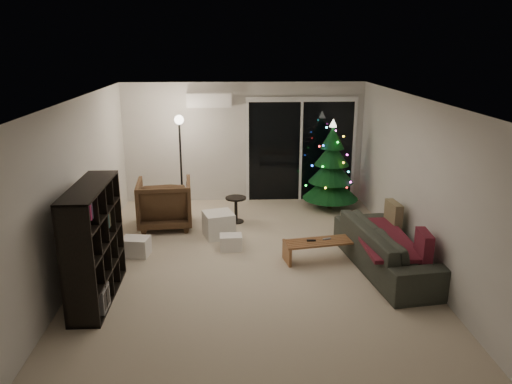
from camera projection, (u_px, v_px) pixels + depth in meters
room at (273, 174)px, 8.86m from camera, size 6.50×7.51×2.60m
bookshelf at (79, 244)px, 6.42m from camera, size 0.70×1.60×1.55m
media_cabinet at (102, 244)px, 7.56m from camera, size 0.67×1.15×0.67m
stereo at (100, 218)px, 7.44m from camera, size 0.34×0.40×0.14m
armchair at (165, 203)px, 9.10m from camera, size 1.04×1.06×0.89m
ottoman at (219, 225)px, 8.69m from camera, size 0.60×0.60×0.44m
cardboard_box_a at (136, 247)px, 7.93m from camera, size 0.46×0.38×0.30m
cardboard_box_b at (231, 242)px, 8.16m from camera, size 0.37×0.28×0.25m
side_table at (236, 210)px, 9.39m from camera, size 0.43×0.43×0.49m
floor_lamp at (181, 167)px, 9.69m from camera, size 0.30×0.30×1.90m
sofa at (389, 248)px, 7.41m from camera, size 1.21×2.42×0.68m
sofa_throw at (383, 238)px, 7.36m from camera, size 0.72×1.67×0.06m
cushion_a at (393, 216)px, 7.96m from camera, size 0.17×0.45×0.44m
cushion_b at (424, 248)px, 6.72m from camera, size 0.16×0.45×0.44m
coffee_table at (321, 251)px, 7.69m from camera, size 1.15×0.57×0.35m
remote_a at (311, 240)px, 7.63m from camera, size 0.14×0.04×0.02m
remote_b at (327, 239)px, 7.69m from camera, size 0.13×0.08×0.02m
christmas_tree at (331, 164)px, 10.02m from camera, size 1.40×1.40×1.83m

